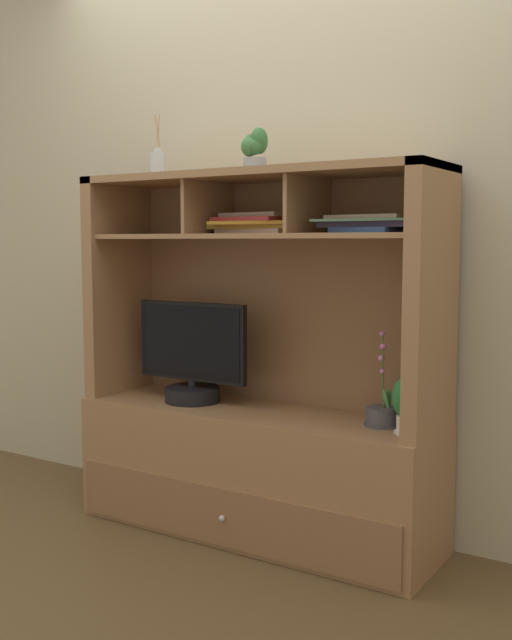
# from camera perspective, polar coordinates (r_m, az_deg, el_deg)

# --- Properties ---
(floor_plane) EXTENTS (6.00, 6.00, 0.02)m
(floor_plane) POSITION_cam_1_polar(r_m,az_deg,el_deg) (3.27, 0.00, -15.81)
(floor_plane) COLOR brown
(floor_plane) RESTS_ON ground
(back_wall) EXTENTS (6.00, 0.02, 2.80)m
(back_wall) POSITION_cam_1_polar(r_m,az_deg,el_deg) (3.27, 2.47, 9.40)
(back_wall) COLOR #B8AE90
(back_wall) RESTS_ON ground
(media_console) EXTENTS (1.53, 0.49, 1.48)m
(media_console) POSITION_cam_1_polar(r_m,az_deg,el_deg) (3.14, 0.09, -7.94)
(media_console) COLOR #996E47
(media_console) RESTS_ON ground
(tv_monitor) EXTENTS (0.54, 0.24, 0.43)m
(tv_monitor) POSITION_cam_1_polar(r_m,az_deg,el_deg) (3.24, -4.82, -3.12)
(tv_monitor) COLOR black
(tv_monitor) RESTS_ON media_console
(potted_orchid) EXTENTS (0.14, 0.14, 0.35)m
(potted_orchid) POSITION_cam_1_polar(r_m,az_deg,el_deg) (2.87, 9.50, -6.99)
(potted_orchid) COLOR #48464B
(potted_orchid) RESTS_ON media_console
(potted_fern) EXTENTS (0.13, 0.12, 0.20)m
(potted_fern) POSITION_cam_1_polar(r_m,az_deg,el_deg) (2.76, 11.55, -6.38)
(potted_fern) COLOR silver
(potted_fern) RESTS_ON media_console
(magazine_stack_left) EXTENTS (0.38, 0.31, 0.08)m
(magazine_stack_left) POSITION_cam_1_polar(r_m,az_deg,el_deg) (3.10, 0.16, 7.28)
(magazine_stack_left) COLOR beige
(magazine_stack_left) RESTS_ON media_console
(magazine_stack_centre) EXTENTS (0.38, 0.28, 0.07)m
(magazine_stack_centre) POSITION_cam_1_polar(r_m,az_deg,el_deg) (2.82, 8.72, 7.17)
(magazine_stack_centre) COLOR navy
(magazine_stack_centre) RESTS_ON media_console
(diffuser_bottle) EXTENTS (0.07, 0.07, 0.27)m
(diffuser_bottle) POSITION_cam_1_polar(r_m,az_deg,el_deg) (3.34, -7.39, 11.56)
(diffuser_bottle) COLOR #B0B8BA
(diffuser_bottle) RESTS_ON media_console
(potted_succulent) EXTENTS (0.10, 0.12, 0.17)m
(potted_succulent) POSITION_cam_1_polar(r_m,az_deg,el_deg) (3.06, -0.08, 12.77)
(potted_succulent) COLOR gray
(potted_succulent) RESTS_ON media_console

